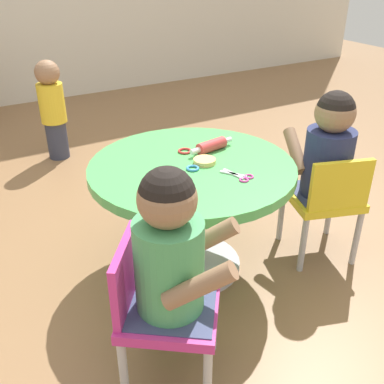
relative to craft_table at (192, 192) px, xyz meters
The scene contains 12 objects.
ground_plane 0.39m from the craft_table, ahead, with size 10.00×10.00×0.00m, color olive.
craft_table is the anchor object (origin of this frame).
child_chair_left 0.61m from the craft_table, 129.48° to the right, with size 0.42×0.42×0.54m.
seated_child_left 0.62m from the craft_table, 125.71° to the right, with size 0.44×0.42×0.51m.
child_chair_right 0.61m from the craft_table, 21.39° to the right, with size 0.38×0.38×0.54m.
seated_child_right 0.62m from the craft_table, 17.63° to the right, with size 0.36×0.41×0.51m.
toddler_standing 1.55m from the craft_table, 97.27° to the left, with size 0.17×0.17×0.67m.
rolling_pin 0.22m from the craft_table, 28.56° to the left, with size 0.23×0.07×0.05m.
craft_scissors 0.26m from the craft_table, 61.85° to the right, with size 0.10×0.14×0.01m.
playdough_blob_0 0.15m from the craft_table, 19.43° to the right, with size 0.09×0.09×0.02m, color #F2CC72.
cookie_cutter_0 0.14m from the craft_table, 116.58° to the right, with size 0.05×0.05×0.01m, color #3F99D8.
cookie_cutter_1 0.19m from the craft_table, 74.44° to the left, with size 0.06×0.06×0.01m, color red.
Camera 1 is at (-0.83, -1.45, 1.30)m, focal length 42.09 mm.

